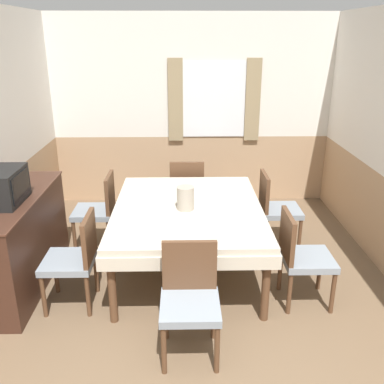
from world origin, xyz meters
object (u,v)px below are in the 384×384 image
(chair_left_far, at_px, (99,208))
(tv, at_px, (5,187))
(sideboard, at_px, (21,241))
(chair_right_far, at_px, (275,207))
(vase, at_px, (185,198))
(chair_head_window, at_px, (187,189))
(chair_right_near, at_px, (301,255))
(dining_table, at_px, (188,215))
(chair_left_near, at_px, (75,257))
(chair_head_near, at_px, (190,296))

(chair_left_far, relative_size, tv, 1.79)
(sideboard, bearing_deg, chair_right_far, 16.43)
(vase, bearing_deg, chair_head_window, 88.91)
(chair_right_near, height_order, sideboard, sideboard)
(dining_table, bearing_deg, chair_right_far, 29.40)
(chair_left_far, distance_m, vase, 1.22)
(sideboard, bearing_deg, tv, -94.11)
(chair_left_near, distance_m, sideboard, 0.70)
(chair_right_far, distance_m, chair_head_window, 1.18)
(chair_right_far, height_order, chair_left_near, same)
(chair_right_near, xyz_separation_m, sideboard, (-2.60, 0.36, -0.02))
(chair_left_far, bearing_deg, vase, -123.04)
(dining_table, bearing_deg, chair_left_near, -150.60)
(chair_left_far, bearing_deg, sideboard, 141.75)
(chair_left_far, bearing_deg, tv, 145.77)
(chair_head_near, xyz_separation_m, chair_head_window, (0.00, 2.37, 0.00))
(chair_right_near, distance_m, sideboard, 2.63)
(dining_table, bearing_deg, chair_left_far, 150.60)
(sideboard, distance_m, tv, 0.61)
(sideboard, bearing_deg, chair_right_near, -7.82)
(chair_right_far, distance_m, chair_head_near, 2.01)
(chair_right_far, relative_size, chair_left_near, 1.00)
(dining_table, bearing_deg, vase, -108.49)
(chair_left_far, distance_m, chair_right_near, 2.29)
(chair_head_window, distance_m, tv, 2.30)
(sideboard, distance_m, vase, 1.63)
(tv, bearing_deg, chair_right_near, -4.84)
(chair_left_far, distance_m, tv, 1.24)
(chair_right_near, relative_size, chair_left_near, 1.00)
(sideboard, bearing_deg, chair_head_near, -31.44)
(chair_left_near, height_order, tv, tv)
(chair_head_near, bearing_deg, sideboard, -31.44)
(chair_left_near, relative_size, tv, 1.79)
(chair_head_near, bearing_deg, chair_head_window, -90.00)
(vase, bearing_deg, chair_left_near, -153.26)
(chair_right_near, bearing_deg, sideboard, -97.82)
(chair_left_far, xyz_separation_m, sideboard, (-0.61, -0.77, -0.02))
(chair_right_far, height_order, chair_left_far, same)
(chair_right_far, xyz_separation_m, chair_head_near, (-1.00, -1.75, 0.00))
(chair_right_near, relative_size, sideboard, 0.55)
(dining_table, height_order, chair_left_near, chair_left_near)
(chair_left_far, bearing_deg, chair_right_near, -119.40)
(chair_head_near, relative_size, chair_left_far, 1.00)
(sideboard, bearing_deg, vase, 4.83)
(chair_head_window, bearing_deg, chair_head_near, -90.00)
(chair_head_near, height_order, chair_left_near, same)
(chair_right_near, bearing_deg, dining_table, -119.40)
(dining_table, relative_size, chair_left_far, 2.13)
(chair_right_far, bearing_deg, chair_left_far, -90.00)
(chair_left_far, relative_size, chair_right_near, 1.00)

